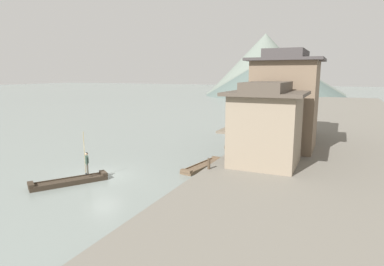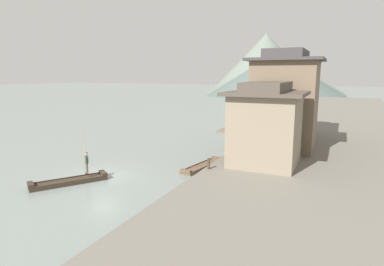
{
  "view_description": "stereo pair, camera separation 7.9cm",
  "coord_description": "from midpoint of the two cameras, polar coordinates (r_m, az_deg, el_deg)",
  "views": [
    {
      "loc": [
        15.88,
        -18.64,
        7.58
      ],
      "look_at": [
        2.21,
        11.33,
        1.58
      ],
      "focal_mm": 30.57,
      "sensor_mm": 36.0,
      "label": 1
    },
    {
      "loc": [
        15.95,
        -18.6,
        7.58
      ],
      "look_at": [
        2.21,
        11.33,
        1.58
      ],
      "focal_mm": 30.57,
      "sensor_mm": 36.0,
      "label": 2
    }
  ],
  "objects": [
    {
      "name": "hill_far_west",
      "position": [
        158.96,
        12.71,
        11.99
      ],
      "size": [
        49.33,
        49.33,
        25.82
      ],
      "primitive_type": "cone",
      "color": "slate",
      "rests_on": "ground"
    },
    {
      "name": "mooring_post_dock_near",
      "position": [
        23.45,
        3.0,
        -5.37
      ],
      "size": [
        0.2,
        0.2,
        0.78
      ],
      "primitive_type": "cylinder",
      "color": "#473828",
      "rests_on": "riverbank_right"
    },
    {
      "name": "house_waterfront_tall",
      "position": [
        36.97,
        16.78,
        6.11
      ],
      "size": [
        5.63,
        7.61,
        8.74
      ],
      "color": "gray",
      "rests_on": "riverbank_right"
    },
    {
      "name": "boat_moored_second",
      "position": [
        26.88,
        1.94,
        -5.78
      ],
      "size": [
        1.84,
        5.14,
        0.39
      ],
      "color": "brown",
      "rests_on": "ground"
    },
    {
      "name": "boat_moored_far",
      "position": [
        63.59,
        15.24,
        3.29
      ],
      "size": [
        1.33,
        5.77,
        0.63
      ],
      "color": "brown",
      "rests_on": "ground"
    },
    {
      "name": "riverbank_right",
      "position": [
        49.14,
        24.79,
        0.99
      ],
      "size": [
        18.0,
        110.0,
        0.85
      ],
      "primitive_type": "cube",
      "color": "#6B665B",
      "rests_on": "ground"
    },
    {
      "name": "boatman_person",
      "position": [
        24.47,
        -17.85,
        -4.56
      ],
      "size": [
        0.5,
        0.4,
        3.04
      ],
      "color": "black",
      "rests_on": "boat_foreground_poled"
    },
    {
      "name": "boat_midriver_drifting",
      "position": [
        52.2,
        12.66,
        1.92
      ],
      "size": [
        1.79,
        4.42,
        0.55
      ],
      "color": "brown",
      "rests_on": "ground"
    },
    {
      "name": "house_waterfront_second",
      "position": [
        30.4,
        15.87,
        5.37
      ],
      "size": [
        6.53,
        5.73,
        8.74
      ],
      "color": "#75604C",
      "rests_on": "riverbank_right"
    },
    {
      "name": "boat_moored_nearest",
      "position": [
        36.0,
        7.61,
        -1.56
      ],
      "size": [
        1.1,
        5.18,
        0.69
      ],
      "color": "brown",
      "rests_on": "ground"
    },
    {
      "name": "boat_foreground_poled",
      "position": [
        24.57,
        -20.57,
        -7.94
      ],
      "size": [
        3.75,
        4.87,
        0.5
      ],
      "color": "#33281E",
      "rests_on": "ground"
    },
    {
      "name": "hill_far_east",
      "position": [
        132.65,
        14.22,
        10.0
      ],
      "size": [
        52.57,
        52.57,
        15.15
      ],
      "primitive_type": "cone",
      "color": "slate",
      "rests_on": "ground"
    },
    {
      "name": "ground_plane",
      "position": [
        25.64,
        -15.27,
        -7.25
      ],
      "size": [
        400.0,
        400.0,
        0.0
      ],
      "primitive_type": "plane",
      "color": "gray"
    },
    {
      "name": "house_waterfront_nearest",
      "position": [
        24.77,
        12.76,
        1.44
      ],
      "size": [
        5.83,
        5.72,
        6.14
      ],
      "color": "gray",
      "rests_on": "riverbank_right"
    },
    {
      "name": "mooring_post_dock_mid",
      "position": [
        29.64,
        7.84,
        -2.05
      ],
      "size": [
        0.2,
        0.2,
        0.86
      ],
      "primitive_type": "cylinder",
      "color": "#473828",
      "rests_on": "riverbank_right"
    },
    {
      "name": "hill_far_centre",
      "position": [
        119.04,
        14.23,
        9.79
      ],
      "size": [
        47.57,
        47.57,
        14.26
      ],
      "primitive_type": "cone",
      "color": "#4C5B56",
      "rests_on": "ground"
    },
    {
      "name": "boat_moored_third",
      "position": [
        45.91,
        10.77,
        1.0
      ],
      "size": [
        1.59,
        3.59,
        0.76
      ],
      "color": "#423328",
      "rests_on": "ground"
    }
  ]
}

